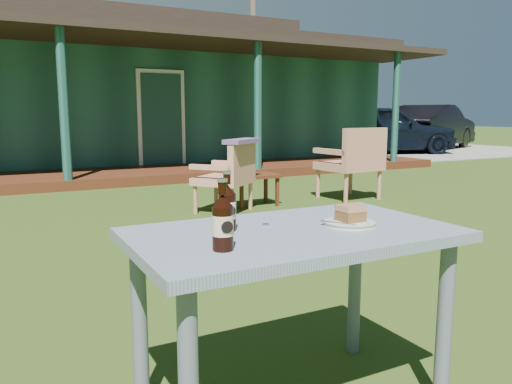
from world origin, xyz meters
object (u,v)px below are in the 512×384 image
cake_slice (351,213)px  side_table (254,179)px  cafe_table (293,256)px  armchair_right (354,159)px  cola_bottle_near (227,207)px  car_near (381,129)px  plate (350,223)px  cola_bottle_far (223,222)px  car_far (431,127)px  armchair_left (229,174)px

cake_slice → side_table: size_ratio=0.15×
cafe_table → armchair_right: bearing=48.6°
side_table → cola_bottle_near: bearing=-118.9°
car_near → cafe_table: size_ratio=3.52×
plate → cola_bottle_far: size_ratio=0.89×
car_far → cafe_table: 15.71m
cola_bottle_near → cola_bottle_far: cola_bottle_far is taller
cafe_table → cola_bottle_near: cola_bottle_near is taller
car_near → side_table: size_ratio=7.04×
armchair_left → cola_bottle_far: bearing=-115.0°
car_near → armchair_right: size_ratio=4.36×
car_far → armchair_right: bearing=105.3°
car_far → cola_bottle_near: car_far is taller
cafe_table → cake_slice: 0.29m
car_near → cola_bottle_near: car_near is taller
car_near → side_table: 9.23m
cola_bottle_near → cola_bottle_far: size_ratio=0.97×
car_far → side_table: (-9.91, -6.40, -0.38)m
cake_slice → side_table: cake_slice is taller
cola_bottle_far → cafe_table: bearing=21.5°
car_far → armchair_right: 10.78m
car_near → cola_bottle_near: 13.40m
car_near → cola_bottle_near: bearing=153.8°
cola_bottle_far → side_table: cola_bottle_far is taller
plate → side_table: bearing=67.3°
plate → cola_bottle_far: 0.60m
car_far → cola_bottle_far: bearing=108.3°
cake_slice → cola_bottle_near: (-0.47, 0.13, 0.04)m
car_far → armchair_left: size_ratio=5.29×
car_near → car_far: 2.78m
plate → armchair_left: (1.22, 3.76, -0.27)m
cafe_table → armchair_right: armchair_right is taller
plate → armchair_right: armchair_right is taller
cake_slice → side_table: bearing=67.4°
cola_bottle_far → armchair_left: size_ratio=0.28×
armchair_left → side_table: 0.52m
cafe_table → car_near: bearing=46.8°
plate → armchair_right: size_ratio=0.21×
cake_slice → armchair_right: bearing=51.0°
car_near → cola_bottle_far: car_near is taller
cafe_table → plate: size_ratio=5.88×
car_far → plate: bearing=109.4°
cafe_table → plate: 0.26m
cola_bottle_far → armchair_left: cola_bottle_far is taller
car_far → armchair_right: (-8.51, -6.61, -0.18)m
armchair_left → armchair_right: armchair_right is taller
cola_bottle_near → side_table: size_ratio=0.37×
side_table → armchair_left: bearing=-152.1°
cafe_table → cola_bottle_near: size_ratio=5.42×
plate → cola_bottle_far: bearing=-170.0°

